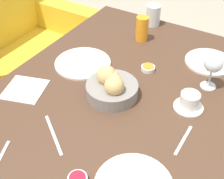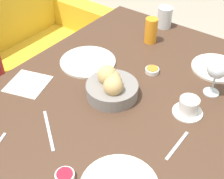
% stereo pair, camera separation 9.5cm
% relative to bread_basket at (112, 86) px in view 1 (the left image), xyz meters
% --- Properties ---
extents(dining_table, '(1.33, 0.97, 0.77)m').
position_rel_bread_basket_xyz_m(dining_table, '(0.03, -0.03, -0.14)').
color(dining_table, '#4C3323').
rests_on(dining_table, ground_plane).
extents(bread_basket, '(0.21, 0.21, 0.12)m').
position_rel_bread_basket_xyz_m(bread_basket, '(0.00, 0.00, 0.00)').
color(bread_basket, gray).
rests_on(bread_basket, dining_table).
extents(plate_near_right, '(0.22, 0.22, 0.01)m').
position_rel_bread_basket_xyz_m(plate_near_right, '(0.42, -0.26, -0.04)').
color(plate_near_right, silver).
rests_on(plate_near_right, dining_table).
extents(plate_far_center, '(0.25, 0.25, 0.01)m').
position_rel_bread_basket_xyz_m(plate_far_center, '(0.12, 0.22, -0.04)').
color(plate_far_center, silver).
rests_on(plate_far_center, dining_table).
extents(juice_glass, '(0.06, 0.06, 0.13)m').
position_rel_bread_basket_xyz_m(juice_glass, '(0.45, 0.09, 0.02)').
color(juice_glass, orange).
rests_on(juice_glass, dining_table).
extents(water_tumbler, '(0.08, 0.08, 0.11)m').
position_rel_bread_basket_xyz_m(water_tumbler, '(0.62, 0.12, 0.01)').
color(water_tumbler, silver).
rests_on(water_tumbler, dining_table).
extents(wine_glass, '(0.08, 0.08, 0.16)m').
position_rel_bread_basket_xyz_m(wine_glass, '(0.25, -0.31, 0.07)').
color(wine_glass, silver).
rests_on(wine_glass, dining_table).
extents(coffee_cup, '(0.11, 0.11, 0.07)m').
position_rel_bread_basket_xyz_m(coffee_cup, '(0.09, -0.29, -0.02)').
color(coffee_cup, white).
rests_on(coffee_cup, dining_table).
extents(jam_bowl_berry, '(0.06, 0.06, 0.02)m').
position_rel_bread_basket_xyz_m(jam_bowl_berry, '(-0.39, -0.12, -0.03)').
color(jam_bowl_berry, white).
rests_on(jam_bowl_berry, dining_table).
extents(jam_bowl_honey, '(0.06, 0.06, 0.02)m').
position_rel_bread_basket_xyz_m(jam_bowl_honey, '(0.23, -0.05, -0.03)').
color(jam_bowl_honey, white).
rests_on(jam_bowl_honey, dining_table).
extents(fork_silver, '(0.12, 0.17, 0.00)m').
position_rel_bread_basket_xyz_m(fork_silver, '(-0.29, 0.06, -0.04)').
color(fork_silver, '#B7B7BC').
rests_on(fork_silver, dining_table).
extents(spoon_coffee, '(0.15, 0.01, 0.00)m').
position_rel_bread_basket_xyz_m(spoon_coffee, '(-0.08, -0.33, -0.04)').
color(spoon_coffee, '#B7B7BC').
rests_on(spoon_coffee, dining_table).
extents(napkin, '(0.20, 0.20, 0.00)m').
position_rel_bread_basket_xyz_m(napkin, '(-0.15, 0.32, -0.04)').
color(napkin, silver).
rests_on(napkin, dining_table).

